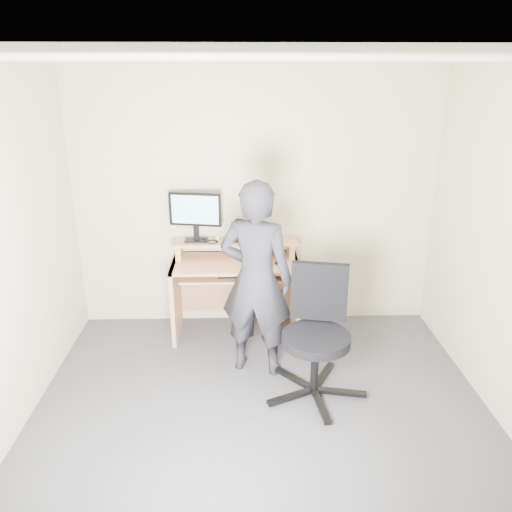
{
  "coord_description": "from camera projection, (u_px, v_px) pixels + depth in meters",
  "views": [
    {
      "loc": [
        -0.14,
        -2.96,
        2.44
      ],
      "look_at": [
        -0.02,
        1.05,
        0.95
      ],
      "focal_mm": 35.0,
      "sensor_mm": 36.0,
      "label": 1
    }
  ],
  "objects": [
    {
      "name": "external_drive",
      "position": [
        238.0,
        231.0,
        4.76
      ],
      "size": [
        0.1,
        0.14,
        0.2
      ],
      "primitive_type": "cube",
      "rotation": [
        0.0,
        0.0,
        -0.22
      ],
      "color": "black",
      "rests_on": "desk"
    },
    {
      "name": "person",
      "position": [
        256.0,
        280.0,
        4.08
      ],
      "size": [
        0.7,
        0.55,
        1.67
      ],
      "primitive_type": "imported",
      "rotation": [
        0.0,
        0.0,
        2.86
      ],
      "color": "black",
      "rests_on": "ground"
    },
    {
      "name": "charger",
      "position": [
        203.0,
        241.0,
        4.73
      ],
      "size": [
        0.05,
        0.05,
        0.03
      ],
      "primitive_type": "cube",
      "rotation": [
        0.0,
        0.0,
        -0.16
      ],
      "color": "black",
      "rests_on": "desk"
    },
    {
      "name": "desk",
      "position": [
        236.0,
        278.0,
        4.86
      ],
      "size": [
        1.2,
        0.6,
        0.91
      ],
      "color": "tan",
      "rests_on": "ground"
    },
    {
      "name": "monitor",
      "position": [
        195.0,
        212.0,
        4.68
      ],
      "size": [
        0.5,
        0.14,
        0.47
      ],
      "rotation": [
        0.0,
        0.0,
        -0.18
      ],
      "color": "black",
      "rests_on": "desk"
    },
    {
      "name": "ceiling",
      "position": [
        265.0,
        60.0,
        2.76
      ],
      "size": [
        3.5,
        3.5,
        0.02
      ],
      "primitive_type": "cube",
      "color": "white",
      "rests_on": "back_wall"
    },
    {
      "name": "mouse",
      "position": [
        280.0,
        263.0,
        4.63
      ],
      "size": [
        0.1,
        0.07,
        0.04
      ],
      "primitive_type": "ellipsoid",
      "rotation": [
        0.0,
        0.0,
        -0.12
      ],
      "color": "black",
      "rests_on": "desk"
    },
    {
      "name": "office_chair",
      "position": [
        317.0,
        328.0,
        3.9
      ],
      "size": [
        0.8,
        0.79,
        1.01
      ],
      "rotation": [
        0.0,
        0.0,
        -0.2
      ],
      "color": "black",
      "rests_on": "ground"
    },
    {
      "name": "back_wall",
      "position": [
        255.0,
        202.0,
        4.83
      ],
      "size": [
        3.5,
        0.02,
        2.5
      ],
      "primitive_type": "cube",
      "color": "beige",
      "rests_on": "ground"
    },
    {
      "name": "keyboard",
      "position": [
        243.0,
        273.0,
        4.67
      ],
      "size": [
        0.47,
        0.2,
        0.03
      ],
      "primitive_type": "cube",
      "rotation": [
        0.0,
        0.0,
        0.04
      ],
      "color": "black",
      "rests_on": "desk"
    },
    {
      "name": "ground",
      "position": [
        263.0,
        428.0,
        3.63
      ],
      "size": [
        3.5,
        3.5,
        0.0
      ],
      "primitive_type": "plane",
      "color": "#49494D",
      "rests_on": "ground"
    },
    {
      "name": "headphones",
      "position": [
        225.0,
        238.0,
        4.84
      ],
      "size": [
        0.2,
        0.2,
        0.06
      ],
      "primitive_type": "torus",
      "rotation": [
        0.26,
        0.0,
        -0.31
      ],
      "color": "silver",
      "rests_on": "desk"
    },
    {
      "name": "travel_mug",
      "position": [
        246.0,
        231.0,
        4.78
      ],
      "size": [
        0.09,
        0.09,
        0.18
      ],
      "primitive_type": "cylinder",
      "rotation": [
        0.0,
        0.0,
        -0.24
      ],
      "color": "#B2B2B7",
      "rests_on": "desk"
    },
    {
      "name": "smartphone",
      "position": [
        259.0,
        240.0,
        4.79
      ],
      "size": [
        0.1,
        0.14,
        0.01
      ],
      "primitive_type": "cube",
      "rotation": [
        0.0,
        0.0,
        -0.26
      ],
      "color": "black",
      "rests_on": "desk"
    }
  ]
}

